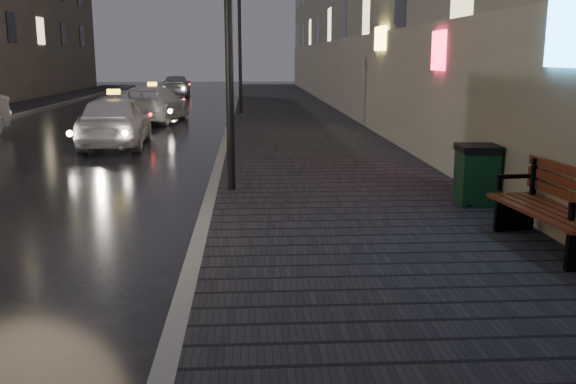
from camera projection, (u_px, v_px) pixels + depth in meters
The scene contains 11 objects.
ground at pixel (1, 350), 5.54m from camera, with size 120.00×120.00×0.00m, color black.
sidewalk at pixel (291, 116), 26.27m from camera, with size 4.60×58.00×0.15m, color black.
curb at pixel (232, 117), 26.12m from camera, with size 0.20×58.00×0.15m, color slate.
curb_far at pixel (9, 118), 25.59m from camera, with size 0.20×58.00×0.15m, color slate.
building_far_c at pixel (6, 9), 41.67m from camera, with size 6.00×22.00×11.00m, color #6B6051.
lamp_far at pixel (240, 31), 26.41m from camera, with size 0.36×0.36×5.28m.
bench at pixel (556, 208), 7.87m from camera, with size 0.88×2.06×1.02m.
trash_bin at pixel (477, 174), 10.24m from camera, with size 0.66×0.66×0.96m.
taxi_near at pixel (115, 121), 17.91m from camera, with size 1.71×4.26×1.45m, color silver.
taxi_mid at pixel (153, 104), 24.59m from camera, with size 1.93×4.75×1.38m, color white.
car_far at pixel (176, 86), 39.80m from camera, with size 1.66×4.12×1.40m, color #A1A0A8.
Camera 1 is at (2.17, -5.28, 2.49)m, focal length 40.00 mm.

